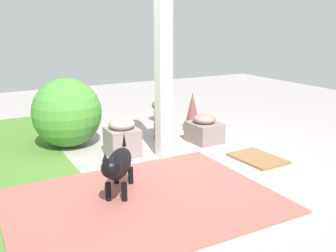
{
  "coord_description": "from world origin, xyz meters",
  "views": [
    {
      "loc": [
        -3.7,
        2.06,
        1.6
      ],
      "look_at": [
        0.16,
        -0.06,
        0.41
      ],
      "focal_mm": 41.29,
      "sensor_mm": 36.0,
      "label": 1
    }
  ],
  "objects_px": {
    "stone_planter_mid": "(122,138)",
    "doormat": "(258,158)",
    "terracotta_pot_spiky": "(192,113)",
    "dog": "(118,165)",
    "porch_pillar": "(164,65)",
    "stone_planter_nearest": "(204,129)",
    "terracotta_pot_broad": "(161,109)",
    "terracotta_pot_tall": "(161,123)",
    "round_shrub": "(67,113)"
  },
  "relations": [
    {
      "from": "stone_planter_mid",
      "to": "dog",
      "type": "bearing_deg",
      "value": 156.15
    },
    {
      "from": "stone_planter_nearest",
      "to": "round_shrub",
      "type": "relative_size",
      "value": 0.51
    },
    {
      "from": "round_shrub",
      "to": "terracotta_pot_tall",
      "type": "height_order",
      "value": "round_shrub"
    },
    {
      "from": "stone_planter_mid",
      "to": "round_shrub",
      "type": "xyz_separation_m",
      "value": [
        0.69,
        0.49,
        0.23
      ]
    },
    {
      "from": "stone_planter_nearest",
      "to": "terracotta_pot_tall",
      "type": "relative_size",
      "value": 0.65
    },
    {
      "from": "round_shrub",
      "to": "terracotta_pot_broad",
      "type": "bearing_deg",
      "value": -71.37
    },
    {
      "from": "dog",
      "to": "stone_planter_nearest",
      "type": "bearing_deg",
      "value": -58.0
    },
    {
      "from": "stone_planter_mid",
      "to": "terracotta_pot_tall",
      "type": "xyz_separation_m",
      "value": [
        0.34,
        -0.73,
        0.02
      ]
    },
    {
      "from": "stone_planter_mid",
      "to": "terracotta_pot_spiky",
      "type": "distance_m",
      "value": 1.43
    },
    {
      "from": "terracotta_pot_spiky",
      "to": "dog",
      "type": "xyz_separation_m",
      "value": [
        -1.57,
        1.81,
        0.03
      ]
    },
    {
      "from": "porch_pillar",
      "to": "terracotta_pot_spiky",
      "type": "distance_m",
      "value": 1.45
    },
    {
      "from": "round_shrub",
      "to": "doormat",
      "type": "relative_size",
      "value": 1.43
    },
    {
      "from": "terracotta_pot_tall",
      "to": "porch_pillar",
      "type": "bearing_deg",
      "value": 154.59
    },
    {
      "from": "terracotta_pot_broad",
      "to": "terracotta_pot_spiky",
      "type": "bearing_deg",
      "value": -170.41
    },
    {
      "from": "round_shrub",
      "to": "porch_pillar",
      "type": "bearing_deg",
      "value": -135.85
    },
    {
      "from": "stone_planter_mid",
      "to": "terracotta_pot_broad",
      "type": "bearing_deg",
      "value": -43.77
    },
    {
      "from": "round_shrub",
      "to": "stone_planter_mid",
      "type": "bearing_deg",
      "value": -144.76
    },
    {
      "from": "porch_pillar",
      "to": "doormat",
      "type": "height_order",
      "value": "porch_pillar"
    },
    {
      "from": "stone_planter_nearest",
      "to": "dog",
      "type": "bearing_deg",
      "value": 122.0
    },
    {
      "from": "round_shrub",
      "to": "doormat",
      "type": "xyz_separation_m",
      "value": [
        -1.62,
        -1.85,
        -0.44
      ]
    },
    {
      "from": "dog",
      "to": "terracotta_pot_spiky",
      "type": "bearing_deg",
      "value": -48.98
    },
    {
      "from": "terracotta_pot_tall",
      "to": "round_shrub",
      "type": "bearing_deg",
      "value": 74.16
    },
    {
      "from": "round_shrub",
      "to": "terracotta_pot_broad",
      "type": "distance_m",
      "value": 1.81
    },
    {
      "from": "terracotta_pot_tall",
      "to": "stone_planter_mid",
      "type": "bearing_deg",
      "value": 115.38
    },
    {
      "from": "terracotta_pot_broad",
      "to": "terracotta_pot_tall",
      "type": "relative_size",
      "value": 0.53
    },
    {
      "from": "round_shrub",
      "to": "terracotta_pot_broad",
      "type": "relative_size",
      "value": 2.44
    },
    {
      "from": "stone_planter_mid",
      "to": "round_shrub",
      "type": "distance_m",
      "value": 0.87
    },
    {
      "from": "stone_planter_nearest",
      "to": "doormat",
      "type": "height_order",
      "value": "stone_planter_nearest"
    },
    {
      "from": "round_shrub",
      "to": "dog",
      "type": "xyz_separation_m",
      "value": [
        -1.75,
        -0.02,
        -0.14
      ]
    },
    {
      "from": "doormat",
      "to": "dog",
      "type": "bearing_deg",
      "value": 94.15
    },
    {
      "from": "terracotta_pot_broad",
      "to": "dog",
      "type": "distance_m",
      "value": 2.87
    },
    {
      "from": "terracotta_pot_broad",
      "to": "terracotta_pot_tall",
      "type": "xyz_separation_m",
      "value": [
        -0.92,
        0.48,
        0.04
      ]
    },
    {
      "from": "terracotta_pot_broad",
      "to": "terracotta_pot_spiky",
      "type": "xyz_separation_m",
      "value": [
        -0.75,
        -0.13,
        0.08
      ]
    },
    {
      "from": "stone_planter_nearest",
      "to": "dog",
      "type": "distance_m",
      "value": 1.97
    },
    {
      "from": "stone_planter_nearest",
      "to": "terracotta_pot_broad",
      "type": "height_order",
      "value": "stone_planter_nearest"
    },
    {
      "from": "stone_planter_mid",
      "to": "doormat",
      "type": "distance_m",
      "value": 1.66
    },
    {
      "from": "porch_pillar",
      "to": "doormat",
      "type": "relative_size",
      "value": 3.54
    },
    {
      "from": "porch_pillar",
      "to": "terracotta_pot_spiky",
      "type": "height_order",
      "value": "porch_pillar"
    },
    {
      "from": "terracotta_pot_broad",
      "to": "dog",
      "type": "xyz_separation_m",
      "value": [
        -2.33,
        1.68,
        0.1
      ]
    },
    {
      "from": "terracotta_pot_broad",
      "to": "doormat",
      "type": "bearing_deg",
      "value": -175.99
    },
    {
      "from": "porch_pillar",
      "to": "stone_planter_nearest",
      "type": "distance_m",
      "value": 1.23
    },
    {
      "from": "stone_planter_nearest",
      "to": "terracotta_pot_broad",
      "type": "xyz_separation_m",
      "value": [
        1.28,
        -0.01,
        0.03
      ]
    },
    {
      "from": "terracotta_pot_spiky",
      "to": "dog",
      "type": "height_order",
      "value": "terracotta_pot_spiky"
    },
    {
      "from": "terracotta_pot_broad",
      "to": "doormat",
      "type": "relative_size",
      "value": 0.59
    },
    {
      "from": "round_shrub",
      "to": "dog",
      "type": "distance_m",
      "value": 1.76
    },
    {
      "from": "stone_planter_nearest",
      "to": "stone_planter_mid",
      "type": "height_order",
      "value": "stone_planter_mid"
    },
    {
      "from": "terracotta_pot_spiky",
      "to": "terracotta_pot_tall",
      "type": "distance_m",
      "value": 0.63
    },
    {
      "from": "stone_planter_nearest",
      "to": "terracotta_pot_tall",
      "type": "bearing_deg",
      "value": 52.24
    },
    {
      "from": "terracotta_pot_spiky",
      "to": "terracotta_pot_broad",
      "type": "bearing_deg",
      "value": 9.59
    },
    {
      "from": "porch_pillar",
      "to": "doormat",
      "type": "xyz_separation_m",
      "value": [
        -0.67,
        -0.92,
        -1.1
      ]
    }
  ]
}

